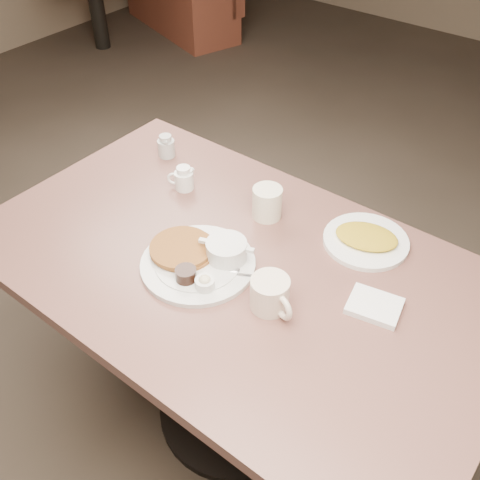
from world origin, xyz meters
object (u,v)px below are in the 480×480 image
Objects in this scene: coffee_mug_far at (267,202)px; creamer_right at (166,146)px; diner_table at (236,303)px; creamer_left at (184,179)px; main_plate at (201,258)px; coffee_mug_near at (271,294)px; hash_plate at (366,239)px.

creamer_right is (-0.48, 0.06, -0.01)m from coffee_mug_far.
diner_table is 17.25× the size of creamer_left.
creamer_left is at bearing 139.74° from main_plate.
diner_table is at bearing 156.71° from coffee_mug_near.
diner_table is 0.21m from main_plate.
diner_table is 18.15× the size of creamer_right.
creamer_right is at bearing 152.10° from diner_table.
creamer_right reaches higher than main_plate.
creamer_right reaches higher than hash_plate.
creamer_left is at bearing 154.63° from coffee_mug_near.
diner_table is 0.32m from coffee_mug_far.
coffee_mug_near reaches higher than main_plate.
coffee_mug_near is 0.38m from coffee_mug_far.
main_plate is 0.58m from creamer_right.
creamer_left is at bearing -170.38° from coffee_mug_far.
diner_table is 0.43m from hash_plate.
creamer_right is (-0.18, 0.11, 0.00)m from creamer_left.
hash_plate is (0.60, 0.12, -0.02)m from creamer_left.
hash_plate is at bearing 13.50° from coffee_mug_far.
diner_table is 0.64m from creamer_right.
creamer_left reaches higher than main_plate.
diner_table is 0.29m from coffee_mug_near.
hash_plate is at bearing 1.14° from creamer_right.
diner_table is 0.45m from creamer_left.
diner_table is 9.79× the size of coffee_mug_near.
coffee_mug_far reaches higher than diner_table.
coffee_mug_far is 0.48m from creamer_right.
coffee_mug_far is 0.45× the size of hash_plate.
coffee_mug_far is at bearing 9.62° from creamer_left.
coffee_mug_near is at bearing -101.31° from hash_plate.
creamer_right is 0.27× the size of hash_plate.
diner_table is 4.82× the size of hash_plate.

